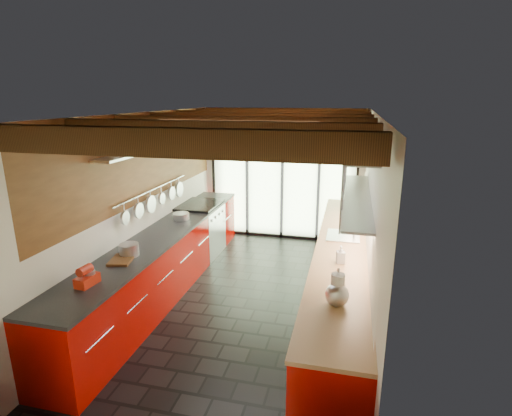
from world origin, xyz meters
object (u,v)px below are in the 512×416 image
Objects in this scene: paper_towel at (337,289)px; bowl at (346,204)px; soap_bottle at (341,255)px; stand_mixer at (87,277)px; kettle at (337,293)px.

paper_towel is 3.63m from bowl.
bowl is (0.00, 3.63, -0.13)m from paper_towel.
paper_towel is at bearing -90.00° from soap_bottle.
paper_towel is 1.87× the size of bowl.
bowl is (0.00, 2.65, -0.08)m from soap_bottle.
paper_towel is 1.66× the size of soap_bottle.
paper_towel is (2.54, 0.21, 0.06)m from stand_mixer.
stand_mixer is 1.37× the size of bowl.
paper_towel reaches higher than bowl.
bowl is at bearing 90.00° from kettle.
kettle is at bearing -90.00° from paper_towel.
bowl is at bearing 56.54° from stand_mixer.
bowl is (0.00, 3.66, -0.09)m from kettle.
soap_bottle is (2.54, 1.19, 0.02)m from stand_mixer.
paper_towel is 0.98m from soap_bottle.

